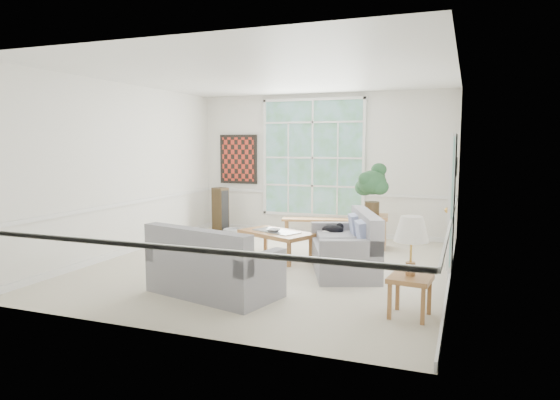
{
  "coord_description": "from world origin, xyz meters",
  "views": [
    {
      "loc": [
        2.93,
        -7.26,
        1.96
      ],
      "look_at": [
        0.1,
        0.2,
        1.05
      ],
      "focal_mm": 32.0,
      "sensor_mm": 36.0,
      "label": 1
    }
  ],
  "objects_px": {
    "loveseat_right": "(344,242)",
    "side_table": "(410,297)",
    "loveseat_front": "(215,260)",
    "coffee_table": "(276,245)",
    "end_table": "(371,232)"
  },
  "relations": [
    {
      "from": "loveseat_right",
      "to": "side_table",
      "type": "bearing_deg",
      "value": -76.59
    },
    {
      "from": "loveseat_front",
      "to": "coffee_table",
      "type": "xyz_separation_m",
      "value": [
        0.03,
        2.15,
        -0.22
      ]
    },
    {
      "from": "loveseat_right",
      "to": "side_table",
      "type": "relative_size",
      "value": 3.64
    },
    {
      "from": "loveseat_front",
      "to": "side_table",
      "type": "relative_size",
      "value": 3.59
    },
    {
      "from": "loveseat_front",
      "to": "end_table",
      "type": "relative_size",
      "value": 2.69
    },
    {
      "from": "coffee_table",
      "to": "end_table",
      "type": "height_order",
      "value": "end_table"
    },
    {
      "from": "loveseat_front",
      "to": "side_table",
      "type": "height_order",
      "value": "loveseat_front"
    },
    {
      "from": "coffee_table",
      "to": "side_table",
      "type": "relative_size",
      "value": 2.69
    },
    {
      "from": "loveseat_front",
      "to": "end_table",
      "type": "height_order",
      "value": "loveseat_front"
    },
    {
      "from": "end_table",
      "to": "loveseat_right",
      "type": "bearing_deg",
      "value": -92.07
    },
    {
      "from": "coffee_table",
      "to": "side_table",
      "type": "height_order",
      "value": "coffee_table"
    },
    {
      "from": "loveseat_right",
      "to": "loveseat_front",
      "type": "xyz_separation_m",
      "value": [
        -1.3,
        -1.72,
        -0.01
      ]
    },
    {
      "from": "loveseat_front",
      "to": "end_table",
      "type": "xyz_separation_m",
      "value": [
        1.37,
        3.59,
        -0.14
      ]
    },
    {
      "from": "loveseat_right",
      "to": "coffee_table",
      "type": "bearing_deg",
      "value": 140.09
    },
    {
      "from": "loveseat_right",
      "to": "side_table",
      "type": "distance_m",
      "value": 2.09
    }
  ]
}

